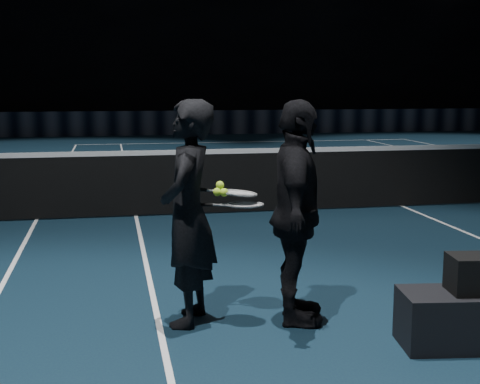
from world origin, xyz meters
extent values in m
plane|color=black|center=(0.00, 0.00, 0.00)|extent=(36.00, 36.00, 0.00)
plane|color=black|center=(0.00, 18.00, 5.00)|extent=(30.00, 0.00, 30.00)
cube|color=black|center=(0.00, 0.00, 0.45)|extent=(12.80, 0.02, 0.86)
cube|color=white|center=(0.00, 0.00, 0.92)|extent=(12.80, 0.03, 0.07)
cube|color=black|center=(0.00, 15.50, 0.45)|extent=(22.00, 0.15, 0.90)
imported|color=black|center=(-3.86, -4.45, 0.89)|extent=(0.62, 0.75, 1.77)
imported|color=black|center=(-3.03, -4.61, 0.89)|extent=(0.69, 1.12, 1.77)
camera|label=1|loc=(-4.45, -9.56, 1.89)|focal=50.00mm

